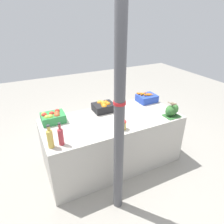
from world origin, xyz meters
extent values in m
plane|color=gray|center=(0.00, 0.00, 0.00)|extent=(10.00, 10.00, 0.00)
cube|color=#B7B2A8|center=(0.00, 0.00, 0.38)|extent=(1.93, 0.88, 0.76)
cylinder|color=#4C4C51|center=(-0.28, -0.73, 1.27)|extent=(0.11, 0.11, 2.54)
cylinder|color=red|center=(-0.28, -0.73, 1.35)|extent=(0.12, 0.12, 0.03)
cube|color=#2D8442|center=(-0.75, 0.27, 0.82)|extent=(0.30, 0.25, 0.11)
sphere|color=#BC562D|center=(-0.70, 0.26, 0.87)|extent=(0.08, 0.08, 0.08)
sphere|color=#BC562D|center=(-0.71, 0.21, 0.87)|extent=(0.08, 0.08, 0.08)
sphere|color=red|center=(-0.86, 0.29, 0.87)|extent=(0.08, 0.08, 0.08)
sphere|color=red|center=(-0.68, 0.33, 0.87)|extent=(0.07, 0.07, 0.07)
sphere|color=#9EBC42|center=(-0.86, 0.33, 0.86)|extent=(0.08, 0.08, 0.08)
sphere|color=#9EBC42|center=(-0.79, 0.21, 0.87)|extent=(0.08, 0.08, 0.08)
sphere|color=red|center=(-0.76, 0.30, 0.87)|extent=(0.07, 0.07, 0.07)
sphere|color=#9EBC42|center=(-0.83, 0.22, 0.87)|extent=(0.08, 0.08, 0.08)
cube|color=black|center=(-0.01, 0.27, 0.82)|extent=(0.30, 0.25, 0.11)
sphere|color=orange|center=(-0.03, 0.20, 0.86)|extent=(0.09, 0.09, 0.09)
sphere|color=orange|center=(0.05, 0.24, 0.87)|extent=(0.08, 0.08, 0.08)
sphere|color=orange|center=(0.00, 0.32, 0.87)|extent=(0.07, 0.07, 0.07)
sphere|color=orange|center=(0.05, 0.32, 0.86)|extent=(0.07, 0.07, 0.07)
sphere|color=orange|center=(-0.04, 0.34, 0.87)|extent=(0.08, 0.08, 0.08)
sphere|color=orange|center=(-0.01, 0.25, 0.87)|extent=(0.09, 0.09, 0.09)
sphere|color=orange|center=(-0.02, 0.33, 0.87)|extent=(0.08, 0.08, 0.08)
cube|color=#2847B7|center=(0.78, 0.27, 0.82)|extent=(0.30, 0.25, 0.11)
cone|color=orange|center=(0.83, 0.27, 0.89)|extent=(0.12, 0.05, 0.03)
cone|color=orange|center=(0.71, 0.34, 0.89)|extent=(0.14, 0.05, 0.03)
cone|color=orange|center=(0.77, 0.32, 0.90)|extent=(0.15, 0.06, 0.03)
cone|color=orange|center=(0.82, 0.22, 0.89)|extent=(0.13, 0.07, 0.03)
cone|color=orange|center=(0.78, 0.23, 0.90)|extent=(0.16, 0.06, 0.03)
cone|color=orange|center=(0.73, 0.30, 0.89)|extent=(0.14, 0.06, 0.03)
cone|color=orange|center=(0.73, 0.37, 0.89)|extent=(0.16, 0.08, 0.03)
cone|color=orange|center=(0.78, 0.25, 0.89)|extent=(0.14, 0.03, 0.02)
cube|color=#2D602D|center=(0.79, -0.32, 0.77)|extent=(0.22, 0.18, 0.01)
ellipsoid|color=#387033|center=(0.78, -0.30, 0.85)|extent=(0.15, 0.15, 0.15)
cylinder|color=#B2C693|center=(0.78, -0.30, 0.78)|extent=(0.03, 0.03, 0.02)
ellipsoid|color=#2D602D|center=(0.75, -0.30, 0.83)|extent=(0.11, 0.11, 0.12)
cylinder|color=#B2C693|center=(0.75, -0.30, 0.78)|extent=(0.03, 0.03, 0.02)
ellipsoid|color=#2D602D|center=(0.83, -0.29, 0.84)|extent=(0.13, 0.13, 0.13)
cylinder|color=#B2C693|center=(0.83, -0.29, 0.78)|extent=(0.03, 0.03, 0.02)
ellipsoid|color=#427F3D|center=(0.84, -0.31, 0.86)|extent=(0.11, 0.11, 0.14)
cylinder|color=#B2C693|center=(0.84, -0.31, 0.78)|extent=(0.03, 0.03, 0.02)
cylinder|color=gold|center=(-0.89, -0.29, 0.86)|extent=(0.07, 0.07, 0.21)
cone|color=gold|center=(-0.89, -0.29, 0.98)|extent=(0.07, 0.07, 0.02)
cylinder|color=gold|center=(-0.89, -0.29, 1.01)|extent=(0.03, 0.03, 0.04)
cylinder|color=#2D2D33|center=(-0.89, -0.29, 1.03)|extent=(0.03, 0.03, 0.01)
cylinder|color=#B2333D|center=(-0.78, -0.29, 0.86)|extent=(0.06, 0.06, 0.19)
cone|color=#B2333D|center=(-0.78, -0.29, 0.96)|extent=(0.06, 0.06, 0.02)
cylinder|color=#B2333D|center=(-0.78, -0.29, 1.00)|extent=(0.03, 0.03, 0.05)
cylinder|color=#2D2D33|center=(-0.78, -0.29, 1.03)|extent=(0.03, 0.03, 0.01)
cylinder|color=#DBBC56|center=(-0.01, -0.31, 0.81)|extent=(0.10, 0.10, 0.10)
cylinder|color=red|center=(-0.01, -0.31, 0.87)|extent=(0.10, 0.10, 0.01)
cube|color=#4C3D2D|center=(0.78, -0.32, 0.94)|extent=(0.02, 0.02, 0.01)
ellipsoid|color=#7A664C|center=(0.78, -0.32, 0.96)|extent=(0.06, 0.08, 0.04)
sphere|color=#897556|center=(0.79, -0.36, 0.97)|extent=(0.03, 0.03, 0.03)
cone|color=#4C3D28|center=(0.80, -0.37, 0.97)|extent=(0.01, 0.02, 0.01)
cube|color=#7A664C|center=(0.75, -0.27, 0.96)|extent=(0.03, 0.04, 0.01)
camera|label=1|loc=(-1.09, -2.20, 2.10)|focal=32.00mm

